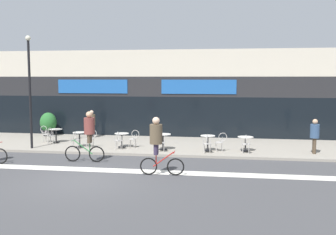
# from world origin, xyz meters

# --- Properties ---
(ground_plane) EXTENTS (120.00, 120.00, 0.00)m
(ground_plane) POSITION_xyz_m (0.00, 0.00, 0.00)
(ground_plane) COLOR #424244
(sidewalk_slab) EXTENTS (40.00, 5.50, 0.12)m
(sidewalk_slab) POSITION_xyz_m (0.00, 7.25, 0.06)
(sidewalk_slab) COLOR gray
(sidewalk_slab) RESTS_ON ground
(storefront_facade) EXTENTS (40.00, 4.06, 5.32)m
(storefront_facade) POSITION_xyz_m (0.00, 11.96, 2.65)
(storefront_facade) COLOR beige
(storefront_facade) RESTS_ON ground
(bike_lane_stripe) EXTENTS (36.00, 0.70, 0.01)m
(bike_lane_stripe) POSITION_xyz_m (0.00, 1.57, 0.00)
(bike_lane_stripe) COLOR silver
(bike_lane_stripe) RESTS_ON ground
(bistro_table_0) EXTENTS (0.69, 0.69, 0.74)m
(bistro_table_0) POSITION_xyz_m (-4.32, 6.96, 0.65)
(bistro_table_0) COLOR black
(bistro_table_0) RESTS_ON sidewalk_slab
(bistro_table_1) EXTENTS (0.67, 0.67, 0.76)m
(bistro_table_1) POSITION_xyz_m (-2.52, 5.80, 0.66)
(bistro_table_1) COLOR black
(bistro_table_1) RESTS_ON sidewalk_slab
(bistro_table_2) EXTENTS (0.73, 0.73, 0.72)m
(bistro_table_2) POSITION_xyz_m (-0.35, 6.04, 0.64)
(bistro_table_2) COLOR black
(bistro_table_2) RESTS_ON sidewalk_slab
(bistro_table_3) EXTENTS (0.79, 0.79, 0.78)m
(bistro_table_3) POSITION_xyz_m (1.85, 5.68, 0.68)
(bistro_table_3) COLOR black
(bistro_table_3) RESTS_ON sidewalk_slab
(bistro_table_4) EXTENTS (0.72, 0.72, 0.75)m
(bistro_table_4) POSITION_xyz_m (4.05, 5.69, 0.66)
(bistro_table_4) COLOR black
(bistro_table_4) RESTS_ON sidewalk_slab
(bistro_table_5) EXTENTS (0.76, 0.76, 0.70)m
(bistro_table_5) POSITION_xyz_m (5.85, 5.91, 0.63)
(bistro_table_5) COLOR black
(bistro_table_5) RESTS_ON sidewalk_slab
(cafe_chair_0_near) EXTENTS (0.42, 0.59, 0.90)m
(cafe_chair_0_near) POSITION_xyz_m (-4.33, 6.33, 0.64)
(cafe_chair_0_near) COLOR #B7B2AD
(cafe_chair_0_near) RESTS_ON sidewalk_slab
(cafe_chair_0_side) EXTENTS (0.59, 0.43, 0.90)m
(cafe_chair_0_side) POSITION_xyz_m (-4.95, 6.96, 0.64)
(cafe_chair_0_side) COLOR #B7B2AD
(cafe_chair_0_side) RESTS_ON sidewalk_slab
(cafe_chair_1_near) EXTENTS (0.43, 0.59, 0.90)m
(cafe_chair_1_near) POSITION_xyz_m (-2.51, 5.18, 0.64)
(cafe_chair_1_near) COLOR #B7B2AD
(cafe_chair_1_near) RESTS_ON sidewalk_slab
(cafe_chair_1_side) EXTENTS (0.58, 0.41, 0.90)m
(cafe_chair_1_side) POSITION_xyz_m (-1.89, 5.80, 0.64)
(cafe_chair_1_side) COLOR #B7B2AD
(cafe_chair_1_side) RESTS_ON sidewalk_slab
(cafe_chair_2_near) EXTENTS (0.42, 0.58, 0.90)m
(cafe_chair_2_near) POSITION_xyz_m (-0.34, 5.41, 0.64)
(cafe_chair_2_near) COLOR #B7B2AD
(cafe_chair_2_near) RESTS_ON sidewalk_slab
(cafe_chair_2_side) EXTENTS (0.59, 0.43, 0.90)m
(cafe_chair_2_side) POSITION_xyz_m (0.28, 6.03, 0.64)
(cafe_chair_2_side) COLOR #B7B2AD
(cafe_chair_2_side) RESTS_ON sidewalk_slab
(cafe_chair_3_near) EXTENTS (0.45, 0.60, 0.90)m
(cafe_chair_3_near) POSITION_xyz_m (1.86, 5.06, 0.64)
(cafe_chair_3_near) COLOR #B7B2AD
(cafe_chair_3_near) RESTS_ON sidewalk_slab
(cafe_chair_4_near) EXTENTS (0.41, 0.58, 0.90)m
(cafe_chair_4_near) POSITION_xyz_m (4.05, 5.06, 0.64)
(cafe_chair_4_near) COLOR #B7B2AD
(cafe_chair_4_near) RESTS_ON sidewalk_slab
(cafe_chair_4_side) EXTENTS (0.59, 0.44, 0.90)m
(cafe_chair_4_side) POSITION_xyz_m (4.67, 5.70, 0.64)
(cafe_chair_4_side) COLOR #B7B2AD
(cafe_chair_4_side) RESTS_ON sidewalk_slab
(cafe_chair_5_near) EXTENTS (0.43, 0.59, 0.90)m
(cafe_chair_5_near) POSITION_xyz_m (5.85, 5.28, 0.64)
(cafe_chair_5_near) COLOR #B7B2AD
(cafe_chair_5_near) RESTS_ON sidewalk_slab
(planter_pot) EXTENTS (1.00, 1.00, 1.42)m
(planter_pot) POSITION_xyz_m (-5.85, 9.22, 0.87)
(planter_pot) COLOR #232326
(planter_pot) RESTS_ON sidewalk_slab
(lamp_post) EXTENTS (0.26, 0.26, 5.60)m
(lamp_post) POSITION_xyz_m (-4.76, 5.08, 3.33)
(lamp_post) COLOR black
(lamp_post) RESTS_ON sidewalk_slab
(cyclist_0) EXTENTS (1.79, 0.51, 2.21)m
(cyclist_0) POSITION_xyz_m (-0.99, 2.95, 1.30)
(cyclist_0) COLOR black
(cyclist_0) RESTS_ON ground
(cyclist_2) EXTENTS (1.68, 0.54, 2.21)m
(cyclist_2) POSITION_xyz_m (2.39, 1.12, 1.33)
(cyclist_2) COLOR black
(cyclist_2) RESTS_ON ground
(pedestrian_near_end) EXTENTS (0.43, 0.43, 1.63)m
(pedestrian_near_end) POSITION_xyz_m (9.01, 5.76, 1.09)
(pedestrian_near_end) COLOR #4C3D2D
(pedestrian_near_end) RESTS_ON sidewalk_slab
(pedestrian_far_end) EXTENTS (0.48, 0.48, 1.62)m
(pedestrian_far_end) POSITION_xyz_m (-2.96, 8.90, 1.08)
(pedestrian_far_end) COLOR black
(pedestrian_far_end) RESTS_ON sidewalk_slab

